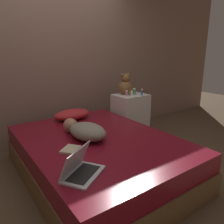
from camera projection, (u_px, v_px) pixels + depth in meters
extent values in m
plane|color=brown|center=(99.00, 174.00, 2.57)|extent=(12.00, 12.00, 0.00)
cube|color=#846656|center=(50.00, 58.00, 3.27)|extent=(8.00, 0.06, 2.60)
cube|color=brown|center=(98.00, 164.00, 2.54)|extent=(1.53, 2.09, 0.25)
cube|color=maroon|center=(98.00, 146.00, 2.48)|extent=(1.50, 2.04, 0.21)
cube|color=silver|center=(130.00, 116.00, 3.65)|extent=(0.52, 0.42, 0.72)
ellipsoid|color=red|center=(72.00, 114.00, 3.11)|extent=(0.52, 0.31, 0.14)
ellipsoid|color=gray|center=(88.00, 131.00, 2.39)|extent=(0.41, 0.53, 0.18)
sphere|color=#A87556|center=(70.00, 125.00, 2.59)|extent=(0.17, 0.17, 0.17)
cylinder|color=#A87556|center=(96.00, 133.00, 2.52)|extent=(0.10, 0.22, 0.06)
cube|color=silver|center=(84.00, 174.00, 1.70)|extent=(0.42, 0.38, 0.02)
cube|color=black|center=(84.00, 173.00, 1.70)|extent=(0.33, 0.29, 0.00)
cube|color=silver|center=(75.00, 160.00, 1.69)|extent=(0.34, 0.26, 0.21)
cube|color=black|center=(75.00, 160.00, 1.69)|extent=(0.30, 0.23, 0.18)
sphere|color=brown|center=(125.00, 87.00, 3.57)|extent=(0.22, 0.22, 0.22)
sphere|color=brown|center=(125.00, 78.00, 3.53)|extent=(0.15, 0.15, 0.15)
sphere|color=brown|center=(122.00, 75.00, 3.48)|extent=(0.06, 0.06, 0.06)
sphere|color=brown|center=(128.00, 75.00, 3.55)|extent=(0.06, 0.06, 0.06)
cylinder|color=white|center=(132.00, 94.00, 3.42)|extent=(0.04, 0.04, 0.07)
cylinder|color=white|center=(132.00, 91.00, 3.41)|extent=(0.03, 0.03, 0.02)
cylinder|color=#3866B2|center=(142.00, 93.00, 3.48)|extent=(0.03, 0.03, 0.08)
cylinder|color=white|center=(142.00, 90.00, 3.46)|extent=(0.03, 0.03, 0.02)
cylinder|color=#3D8E4C|center=(134.00, 92.00, 3.58)|extent=(0.05, 0.05, 0.08)
cylinder|color=white|center=(134.00, 89.00, 3.56)|extent=(0.05, 0.05, 0.02)
cylinder|color=pink|center=(127.00, 94.00, 3.44)|extent=(0.04, 0.04, 0.07)
cylinder|color=white|center=(127.00, 91.00, 3.43)|extent=(0.03, 0.03, 0.02)
cube|color=#C6B793|center=(71.00, 150.00, 2.12)|extent=(0.24, 0.23, 0.02)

